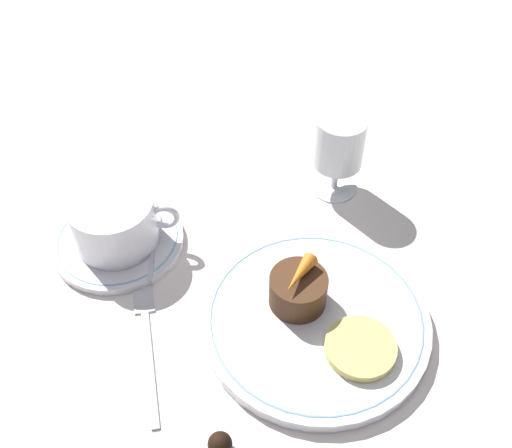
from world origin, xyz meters
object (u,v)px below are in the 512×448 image
Objects in this scene: fork at (146,327)px; wine_glass at (339,146)px; dessert_cake at (297,290)px; coffee_cup at (114,221)px; dinner_plate at (315,320)px.

wine_glass is at bearing 40.97° from fork.
fork is at bearing -174.73° from dessert_cake.
wine_glass is 0.31m from fork.
coffee_cup is 0.28m from wine_glass.
fork is 3.00× the size of dessert_cake.
wine_glass is at bearing 69.07° from dessert_cake.
dinner_plate is at bearing -30.54° from coffee_cup.
dinner_plate is 0.18m from fork.
wine_glass is at bearing 16.68° from coffee_cup.
dinner_plate reaches higher than fork.
wine_glass reaches higher than dinner_plate.
coffee_cup reaches higher than dessert_cake.
coffee_cup is 0.13m from fork.
dessert_cake is at bearing 5.27° from fork.
coffee_cup is (-0.21, 0.13, 0.03)m from dinner_plate.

